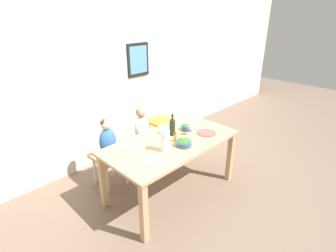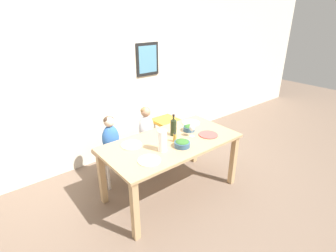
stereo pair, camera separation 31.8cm
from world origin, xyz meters
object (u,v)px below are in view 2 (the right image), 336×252
at_px(chair_right_highchair, 166,128).
at_px(paper_towel_roll, 162,141).
at_px(chair_far_left, 112,155).
at_px(dinner_plate_back_right, 191,123).
at_px(salad_bowl_small, 189,128).
at_px(salad_bowl_large, 182,143).
at_px(dinner_plate_front_right, 208,135).
at_px(chair_far_center, 147,143).
at_px(dinner_plate_back_left, 131,145).
at_px(person_child_center, 146,124).
at_px(person_child_left, 110,135).
at_px(wine_glass_near, 192,128).
at_px(dinner_plate_front_left, 149,160).
at_px(wine_bottle, 173,127).

distance_m(chair_right_highchair, paper_towel_roll, 1.16).
bearing_deg(chair_far_left, dinner_plate_back_right, -24.29).
bearing_deg(chair_right_highchair, salad_bowl_small, -100.66).
relative_size(salad_bowl_large, dinner_plate_back_right, 0.76).
bearing_deg(salad_bowl_large, dinner_plate_front_right, 2.52).
bearing_deg(chair_far_center, chair_far_left, 180.00).
bearing_deg(dinner_plate_back_left, dinner_plate_back_right, 2.59).
bearing_deg(person_child_center, person_child_left, 180.00).
height_order(chair_right_highchair, person_child_center, person_child_center).
height_order(dinner_plate_back_left, dinner_plate_front_right, same).
bearing_deg(dinner_plate_back_right, dinner_plate_back_left, -177.41).
relative_size(wine_glass_near, salad_bowl_small, 1.06).
distance_m(chair_far_left, dinner_plate_back_right, 1.19).
relative_size(wine_glass_near, dinner_plate_back_right, 0.66).
relative_size(chair_far_center, dinner_plate_front_right, 1.87).
relative_size(salad_bowl_large, dinner_plate_front_left, 0.76).
bearing_deg(dinner_plate_back_left, person_child_left, 91.97).
bearing_deg(chair_far_center, dinner_plate_front_left, -122.55).
bearing_deg(dinner_plate_front_left, wine_bottle, 28.14).
bearing_deg(person_child_center, paper_towel_roll, -112.38).
height_order(person_child_center, wine_glass_near, person_child_center).
distance_m(chair_far_center, wine_bottle, 0.77).
height_order(person_child_left, person_child_center, same).
height_order(chair_far_center, dinner_plate_front_right, dinner_plate_front_right).
distance_m(salad_bowl_small, dinner_plate_front_left, 0.90).
bearing_deg(person_child_center, dinner_plate_back_right, -45.67).
bearing_deg(salad_bowl_small, chair_right_highchair, 79.34).
relative_size(chair_far_left, person_child_left, 0.91).
height_order(chair_far_left, person_child_center, person_child_center).
relative_size(salad_bowl_large, dinner_plate_front_right, 0.76).
height_order(dinner_plate_back_left, dinner_plate_back_right, same).
relative_size(person_child_center, wine_glass_near, 3.11).
bearing_deg(dinner_plate_back_left, salad_bowl_large, -41.54).
relative_size(chair_far_center, salad_bowl_large, 2.46).
distance_m(chair_right_highchair, dinner_plate_front_left, 1.36).
relative_size(chair_far_center, wine_bottle, 1.63).
distance_m(paper_towel_roll, dinner_plate_back_left, 0.41).
relative_size(chair_right_highchair, dinner_plate_back_right, 2.77).
bearing_deg(chair_right_highchair, dinner_plate_front_left, -136.20).
relative_size(person_child_center, dinner_plate_back_left, 2.05).
xyz_separation_m(chair_right_highchair, paper_towel_roll, (-0.72, -0.84, 0.34)).
distance_m(person_child_left, paper_towel_roll, 0.89).
relative_size(chair_far_center, dinner_plate_front_left, 1.87).
xyz_separation_m(chair_far_left, paper_towel_roll, (0.23, -0.84, 0.49)).
relative_size(chair_far_center, dinner_plate_back_right, 1.87).
distance_m(salad_bowl_large, dinner_plate_front_left, 0.49).
xyz_separation_m(wine_bottle, paper_towel_roll, (-0.36, -0.23, 0.01)).
height_order(person_child_center, dinner_plate_back_left, person_child_center).
bearing_deg(person_child_center, chair_right_highchair, -0.12).
bearing_deg(wine_bottle, paper_towel_roll, -146.99).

